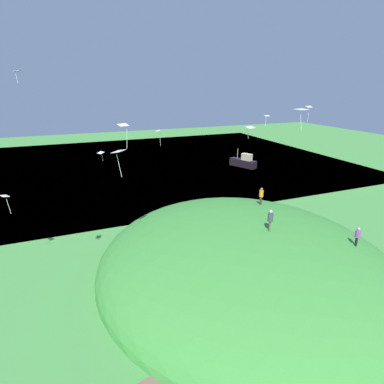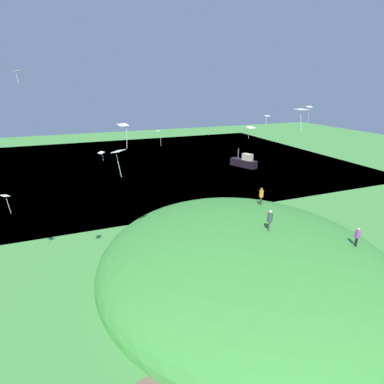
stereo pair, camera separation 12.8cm
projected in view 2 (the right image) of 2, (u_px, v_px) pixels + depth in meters
The scene contains 17 objects.
ground_plane at pixel (212, 234), 32.41m from camera, with size 160.00×160.00×0.00m, color #448C3F.
lake_water at pixel (141, 164), 62.34m from camera, with size 57.11×80.00×0.40m, color #386384.
grass_hill at pixel (243, 265), 26.82m from camera, with size 26.94×25.06×8.00m, color #3B8A37.
boat_on_lake at pixel (244, 162), 58.72m from camera, with size 5.52×3.52×3.34m.
person_watching_kites at pixel (270, 218), 23.96m from camera, with size 0.56×0.56×1.81m.
person_with_child at pixel (358, 235), 23.73m from camera, with size 0.51×0.51×1.58m.
person_walking_path at pixel (261, 194), 30.45m from camera, with size 0.53×0.53×1.77m.
kite_0 at pixel (309, 108), 32.16m from camera, with size 0.49×0.66×1.65m.
kite_1 at pixel (101, 153), 41.27m from camera, with size 1.11×0.98×1.32m.
kite_2 at pixel (18, 72), 31.07m from camera, with size 0.91×0.69×1.23m.
kite_3 at pixel (251, 128), 37.27m from camera, with size 0.99×1.23×1.52m.
kite_5 at pixel (5, 197), 24.29m from camera, with size 0.85×0.78×1.60m.
kite_6 at pixel (267, 117), 36.15m from camera, with size 0.53×0.64×1.19m.
kite_7 at pixel (159, 132), 43.42m from camera, with size 1.05×0.89×2.27m.
kite_8 at pixel (118, 152), 22.78m from camera, with size 1.26×1.22×2.11m.
kite_9 at pixel (301, 110), 25.84m from camera, with size 0.98×1.25×1.78m.
kite_10 at pixel (124, 127), 26.40m from camera, with size 0.94×1.08×2.15m.
Camera 2 is at (26.29, -12.64, 14.95)m, focal length 28.61 mm.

